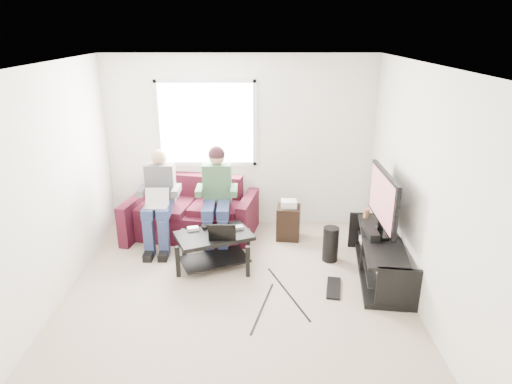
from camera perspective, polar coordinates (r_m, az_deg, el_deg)
floor at (r=5.33m, az=-2.52°, el=-13.65°), size 4.50×4.50×0.00m
ceiling at (r=4.45m, az=-3.05°, el=15.43°), size 4.50×4.50×0.00m
wall_back at (r=6.88m, az=-1.97°, el=6.14°), size 4.50×0.00×4.50m
wall_front at (r=2.75m, az=-4.83°, el=-17.17°), size 4.50×0.00×4.50m
wall_left at (r=5.22m, az=-25.26°, el=-0.44°), size 0.00×4.50×4.50m
wall_right at (r=5.06m, az=20.52°, el=-0.40°), size 0.00×4.50×4.50m
window at (r=6.83m, az=-6.24°, el=8.50°), size 1.48×0.04×1.28m
sofa at (r=6.85m, az=-7.97°, el=-2.82°), size 1.99×1.16×0.85m
person_left at (r=6.47m, az=-12.02°, el=-0.41°), size 0.40×0.71×1.35m
person_right at (r=6.35m, az=-4.94°, el=0.16°), size 0.40×0.71×1.40m
laptop_silver at (r=6.28m, az=-12.38°, el=-1.26°), size 0.38×0.33×0.24m
coffee_table at (r=5.90m, az=-5.25°, el=-6.32°), size 1.08×0.88×0.46m
laptop_black at (r=5.72m, az=-4.19°, el=-4.51°), size 0.41×0.36×0.24m
controller_a at (r=5.98m, az=-7.88°, el=-4.56°), size 0.16×0.13×0.04m
controller_b at (r=6.01m, az=-6.10°, el=-4.34°), size 0.16×0.13×0.04m
controller_c at (r=5.96m, az=-2.29°, el=-4.47°), size 0.16×0.13×0.04m
tv_stand at (r=5.93m, az=15.20°, el=-8.03°), size 0.68×1.63×0.52m
tv at (r=5.72m, az=15.60°, el=-0.94°), size 0.12×1.10×0.81m
soundbar at (r=5.84m, az=14.11°, el=-4.69°), size 0.12×0.50×0.10m
drink_cup at (r=6.33m, az=13.62°, el=-2.60°), size 0.08×0.08×0.12m
console_white at (r=5.56m, az=16.30°, el=-9.30°), size 0.30×0.22×0.06m
console_grey at (r=6.15m, az=14.56°, el=-6.05°), size 0.34×0.26×0.08m
console_black at (r=5.86m, az=15.39°, el=-7.59°), size 0.38×0.30×0.07m
subwoofer at (r=6.16m, az=9.30°, el=-6.45°), size 0.21×0.21×0.47m
keyboard_floor at (r=5.64m, az=9.67°, el=-11.74°), size 0.25×0.50×0.03m
end_table at (r=6.70m, az=4.07°, el=-3.66°), size 0.33×0.33×0.59m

